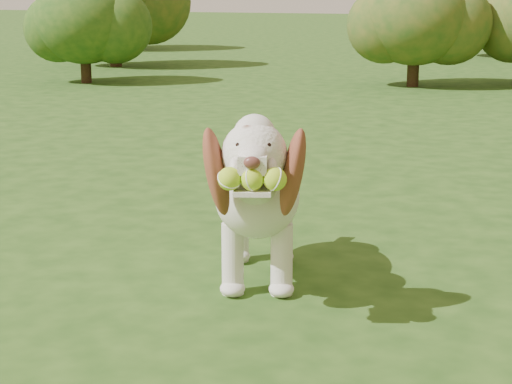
% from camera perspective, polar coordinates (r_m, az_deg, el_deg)
% --- Properties ---
extents(ground, '(80.00, 80.00, 0.00)m').
position_cam_1_polar(ground, '(3.52, -7.86, -7.21)').
color(ground, '#1E3F12').
rests_on(ground, ground).
extents(dog, '(0.70, 1.18, 0.79)m').
position_cam_1_polar(dog, '(3.56, 0.15, 0.23)').
color(dog, silver).
rests_on(dog, ground).
extents(shrub_a, '(1.36, 1.36, 1.41)m').
position_cam_1_polar(shrub_a, '(11.76, -11.41, 11.16)').
color(shrub_a, '#382314').
rests_on(shrub_a, ground).
extents(shrub_b, '(1.46, 1.46, 1.51)m').
position_cam_1_polar(shrub_b, '(11.27, 10.58, 11.43)').
color(shrub_b, '#382314').
rests_on(shrub_b, ground).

